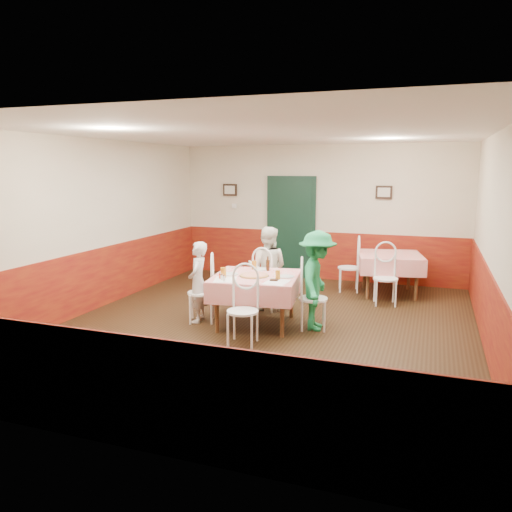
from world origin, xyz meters
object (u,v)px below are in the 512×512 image
(wallet, at_px, (274,280))
(main_table, at_px, (256,301))
(chair_second_b, at_px, (386,279))
(chair_near, at_px, (243,312))
(glass_b, at_px, (278,275))
(second_table, at_px, (389,274))
(beer_bottle, at_px, (268,264))
(chair_right, at_px, (313,299))
(glass_c, at_px, (254,265))
(diner_left, at_px, (198,282))
(diner_far, at_px, (267,268))
(diner_right, at_px, (317,281))
(pizza, at_px, (254,275))
(chair_far, at_px, (267,283))
(glass_a, at_px, (223,273))
(chair_second_a, at_px, (349,268))
(chair_left, at_px, (201,293))

(wallet, bearing_deg, main_table, 137.36)
(chair_second_b, bearing_deg, chair_near, -132.35)
(glass_b, bearing_deg, second_table, 64.17)
(wallet, bearing_deg, beer_bottle, 107.79)
(chair_right, xyz_separation_m, glass_c, (-1.01, 0.28, 0.38))
(main_table, height_order, diner_left, diner_left)
(wallet, xyz_separation_m, diner_far, (-0.48, 1.14, -0.08))
(wallet, relative_size, diner_right, 0.08)
(main_table, distance_m, diner_far, 0.95)
(pizza, distance_m, glass_b, 0.40)
(glass_b, bearing_deg, wallet, -104.05)
(chair_far, bearing_deg, glass_b, 123.22)
(chair_right, height_order, chair_near, same)
(chair_far, height_order, chair_second_b, same)
(wallet, height_order, diner_left, diner_left)
(glass_a, xyz_separation_m, diner_far, (0.27, 1.20, -0.14))
(main_table, bearing_deg, pizza, -91.55)
(diner_far, bearing_deg, pizza, 92.74)
(main_table, xyz_separation_m, chair_second_a, (0.96, 2.58, 0.08))
(glass_c, bearing_deg, beer_bottle, -2.04)
(chair_near, distance_m, wallet, 0.72)
(second_table, relative_size, glass_c, 8.14)
(chair_left, xyz_separation_m, diner_right, (1.73, 0.23, 0.27))
(chair_left, xyz_separation_m, chair_right, (1.68, 0.23, 0.00))
(chair_second_a, bearing_deg, chair_second_b, 33.42)
(chair_far, bearing_deg, chair_left, 59.31)
(chair_left, bearing_deg, wallet, 62.44)
(chair_second_a, xyz_separation_m, chair_second_b, (0.75, -0.75, 0.00))
(glass_c, xyz_separation_m, wallet, (0.53, -0.64, -0.06))
(diner_left, bearing_deg, glass_b, 76.93)
(pizza, xyz_separation_m, beer_bottle, (0.06, 0.46, 0.09))
(chair_far, bearing_deg, second_table, -129.69)
(main_table, relative_size, chair_near, 1.36)
(second_table, bearing_deg, diner_far, -137.24)
(glass_a, relative_size, diner_far, 0.11)
(main_table, distance_m, wallet, 0.59)
(diner_left, relative_size, diner_right, 0.85)
(diner_left, bearing_deg, chair_second_a, 133.92)
(chair_left, xyz_separation_m, chair_near, (0.96, -0.73, 0.00))
(second_table, height_order, glass_c, glass_c)
(chair_near, bearing_deg, chair_second_b, 52.24)
(beer_bottle, bearing_deg, chair_right, -19.03)
(glass_a, bearing_deg, pizza, 31.67)
(chair_far, height_order, pizza, chair_far)
(chair_second_b, bearing_deg, pizza, -143.44)
(chair_second_b, height_order, glass_b, chair_second_b)
(diner_left, bearing_deg, second_table, 124.41)
(chair_near, bearing_deg, chair_left, 135.71)
(chair_right, height_order, beer_bottle, beer_bottle)
(main_table, distance_m, glass_a, 0.68)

